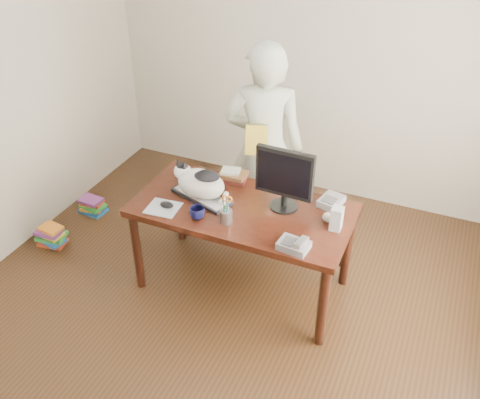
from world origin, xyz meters
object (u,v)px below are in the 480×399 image
at_px(baseball, 327,217).
at_px(book_pile_a, 51,236).
at_px(pen_cup, 226,215).
at_px(cat, 199,182).
at_px(desk, 247,218).
at_px(speaker, 337,219).
at_px(mouse, 167,205).
at_px(book_stack, 232,176).
at_px(person, 264,148).
at_px(monitor, 285,177).
at_px(book_pile_b, 93,206).
at_px(coffee_mug, 197,213).
at_px(keyboard, 202,196).
at_px(phone, 294,245).

bearing_deg(baseball, book_pile_a, -173.28).
distance_m(pen_cup, baseball, 0.71).
distance_m(cat, baseball, 0.97).
distance_m(desk, speaker, 0.73).
height_order(mouse, book_stack, book_stack).
height_order(desk, book_stack, book_stack).
height_order(pen_cup, baseball, pen_cup).
bearing_deg(person, mouse, 47.72).
xyz_separation_m(monitor, mouse, (-0.78, -0.33, -0.25)).
bearing_deg(book_pile_b, pen_cup, -18.50).
bearing_deg(person, book_stack, 51.32).
relative_size(mouse, coffee_mug, 1.01).
bearing_deg(pen_cup, speaker, 17.80).
relative_size(desk, keyboard, 3.09).
height_order(monitor, baseball, monitor).
relative_size(coffee_mug, person, 0.06).
relative_size(desk, coffee_mug, 14.57).
bearing_deg(desk, phone, -37.29).
relative_size(desk, cat, 3.37).
height_order(cat, speaker, cat).
relative_size(person, book_pile_b, 6.93).
xyz_separation_m(keyboard, phone, (0.83, -0.29, 0.02)).
bearing_deg(pen_cup, desk, 83.53).
xyz_separation_m(desk, book_stack, (-0.23, 0.24, 0.19)).
xyz_separation_m(book_stack, book_pile_a, (-1.52, -0.52, -0.70)).
height_order(cat, book_stack, cat).
bearing_deg(person, baseball, 123.72).
height_order(monitor, book_pile_a, monitor).
xyz_separation_m(keyboard, book_pile_a, (-1.42, -0.19, -0.68)).
bearing_deg(person, book_pile_a, 10.16).
distance_m(baseball, book_pile_b, 2.46).
relative_size(pen_cup, phone, 1.06).
height_order(cat, person, person).
bearing_deg(baseball, coffee_mug, -159.00).
distance_m(mouse, coffee_mug, 0.27).
relative_size(desk, speaker, 9.31).
height_order(person, book_pile_b, person).
bearing_deg(desk, pen_cup, -96.47).
bearing_deg(phone, baseball, 79.25).
bearing_deg(book_stack, desk, -52.36).
bearing_deg(monitor, book_pile_b, 174.97).
xyz_separation_m(coffee_mug, person, (0.15, 0.91, 0.10)).
distance_m(desk, book_pile_b, 1.82).
height_order(book_stack, book_pile_b, book_stack).
bearing_deg(person, coffee_mug, 63.63).
relative_size(desk, phone, 7.46).
relative_size(pen_cup, baseball, 3.21).
bearing_deg(mouse, baseball, 10.04).
bearing_deg(desk, coffee_mug, -126.52).
bearing_deg(keyboard, book_pile_b, -176.34).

